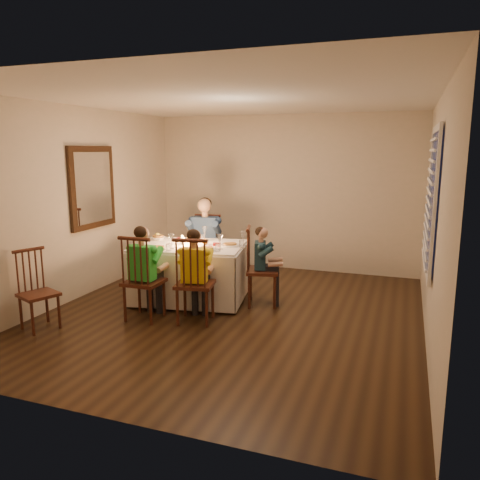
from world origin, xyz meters
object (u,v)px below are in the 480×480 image
(child_green, at_px, (145,319))
(child_teal, at_px, (262,304))
(dining_table, at_px, (190,261))
(chair_near_right, at_px, (196,321))
(chair_adult, at_px, (206,283))
(chair_end, at_px, (262,304))
(child_yellow, at_px, (196,321))
(serving_bowl, at_px, (158,238))
(chair_extra, at_px, (41,329))
(adult, at_px, (206,283))
(chair_near_left, at_px, (145,319))

(child_green, height_order, child_teal, child_green)
(dining_table, relative_size, chair_near_right, 1.56)
(chair_adult, bearing_deg, child_green, -100.88)
(chair_end, xyz_separation_m, child_green, (-1.18, -0.99, 0.00))
(dining_table, bearing_deg, child_yellow, -69.67)
(child_green, distance_m, serving_bowl, 1.34)
(child_yellow, distance_m, serving_bowl, 1.55)
(chair_extra, xyz_separation_m, child_teal, (2.14, 1.68, 0.00))
(chair_extra, distance_m, adult, 2.57)
(chair_end, height_order, chair_extra, chair_end)
(chair_adult, height_order, chair_end, same)
(chair_adult, relative_size, child_green, 0.91)
(chair_adult, relative_size, chair_extra, 1.13)
(serving_bowl, bearing_deg, chair_extra, -109.14)
(adult, height_order, child_yellow, adult)
(dining_table, relative_size, child_green, 1.42)
(child_green, bearing_deg, serving_bowl, -70.54)
(chair_adult, bearing_deg, chair_near_right, -79.06)
(chair_extra, height_order, adult, adult)
(chair_near_right, bearing_deg, serving_bowl, -53.00)
(dining_table, height_order, adult, dining_table)
(dining_table, height_order, chair_near_right, dining_table)
(child_yellow, bearing_deg, serving_bowl, -53.00)
(chair_extra, xyz_separation_m, adult, (1.02, 2.36, 0.00))
(dining_table, height_order, chair_end, dining_table)
(chair_adult, bearing_deg, serving_bowl, -131.77)
(chair_extra, relative_size, adult, 0.70)
(chair_near_left, bearing_deg, chair_near_right, -169.51)
(child_teal, bearing_deg, adult, 43.07)
(chair_near_right, xyz_separation_m, adult, (-0.56, 1.55, 0.00))
(dining_table, bearing_deg, chair_end, -1.92)
(chair_extra, relative_size, serving_bowl, 4.72)
(chair_end, bearing_deg, chair_extra, 112.43)
(chair_adult, relative_size, child_teal, 1.00)
(chair_near_left, relative_size, chair_end, 1.00)
(chair_end, distance_m, child_teal, 0.00)
(chair_near_left, relative_size, child_yellow, 0.93)
(adult, bearing_deg, dining_table, -89.59)
(chair_adult, relative_size, chair_near_right, 1.00)
(chair_near_right, relative_size, child_teal, 1.00)
(dining_table, height_order, chair_extra, dining_table)
(dining_table, relative_size, chair_extra, 1.77)
(chair_near_left, distance_m, chair_end, 1.54)
(chair_near_right, height_order, adult, adult)
(child_green, height_order, child_yellow, child_green)
(dining_table, relative_size, child_yellow, 1.45)
(chair_near_left, bearing_deg, child_yellow, -169.51)
(chair_adult, bearing_deg, chair_end, -40.08)
(child_green, xyz_separation_m, child_teal, (1.18, 0.99, 0.00))
(chair_near_right, distance_m, serving_bowl, 1.55)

